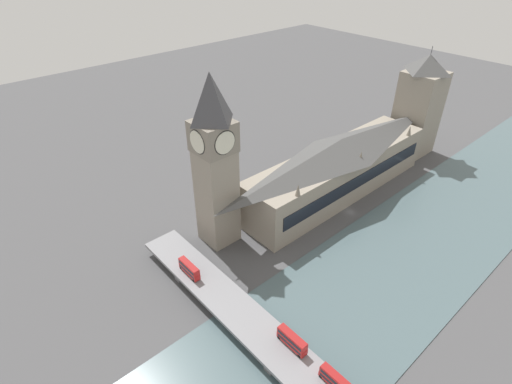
{
  "coord_description": "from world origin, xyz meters",
  "views": [
    {
      "loc": [
        -80.8,
        129.33,
        108.39
      ],
      "look_at": [
        18.94,
        40.51,
        19.5
      ],
      "focal_mm": 28.0,
      "sensor_mm": 36.0,
      "label": 1
    }
  ],
  "objects_px": {
    "victoria_tower": "(419,106)",
    "double_decker_bus_rear": "(189,268)",
    "double_decker_bus_lead": "(292,340)",
    "parliament_hall": "(339,167)",
    "double_decker_bus_mid": "(338,383)",
    "clock_tower": "(215,160)",
    "road_bridge": "(281,353)"
  },
  "relations": [
    {
      "from": "victoria_tower",
      "to": "double_decker_bus_mid",
      "type": "relative_size",
      "value": 5.02
    },
    {
      "from": "double_decker_bus_mid",
      "to": "double_decker_bus_rear",
      "type": "xyz_separation_m",
      "value": [
        61.96,
        5.78,
        0.15
      ]
    },
    {
      "from": "double_decker_bus_mid",
      "to": "double_decker_bus_rear",
      "type": "bearing_deg",
      "value": 5.33
    },
    {
      "from": "double_decker_bus_lead",
      "to": "parliament_hall",
      "type": "bearing_deg",
      "value": -59.32
    },
    {
      "from": "victoria_tower",
      "to": "double_decker_bus_rear",
      "type": "distance_m",
      "value": 154.78
    },
    {
      "from": "road_bridge",
      "to": "double_decker_bus_rear",
      "type": "bearing_deg",
      "value": 3.25
    },
    {
      "from": "double_decker_bus_lead",
      "to": "double_decker_bus_mid",
      "type": "relative_size",
      "value": 0.88
    },
    {
      "from": "parliament_hall",
      "to": "double_decker_bus_lead",
      "type": "relative_size",
      "value": 10.26
    },
    {
      "from": "victoria_tower",
      "to": "double_decker_bus_lead",
      "type": "distance_m",
      "value": 156.37
    },
    {
      "from": "victoria_tower",
      "to": "road_bridge",
      "type": "height_order",
      "value": "victoria_tower"
    },
    {
      "from": "clock_tower",
      "to": "double_decker_bus_rear",
      "type": "relative_size",
      "value": 6.86
    },
    {
      "from": "victoria_tower",
      "to": "double_decker_bus_rear",
      "type": "xyz_separation_m",
      "value": [
        -3.37,
        153.51,
        -19.49
      ]
    },
    {
      "from": "victoria_tower",
      "to": "clock_tower",
      "type": "bearing_deg",
      "value": 85.39
    },
    {
      "from": "clock_tower",
      "to": "double_decker_bus_rear",
      "type": "xyz_separation_m",
      "value": [
        -13.84,
        23.61,
        -29.36
      ]
    },
    {
      "from": "double_decker_bus_lead",
      "to": "double_decker_bus_mid",
      "type": "height_order",
      "value": "double_decker_bus_lead"
    },
    {
      "from": "parliament_hall",
      "to": "clock_tower",
      "type": "distance_m",
      "value": 68.05
    },
    {
      "from": "road_bridge",
      "to": "double_decker_bus_lead",
      "type": "relative_size",
      "value": 13.42
    },
    {
      "from": "road_bridge",
      "to": "double_decker_bus_lead",
      "type": "height_order",
      "value": "double_decker_bus_lead"
    },
    {
      "from": "double_decker_bus_lead",
      "to": "double_decker_bus_rear",
      "type": "xyz_separation_m",
      "value": [
        44.68,
        5.99,
        0.0
      ]
    },
    {
      "from": "clock_tower",
      "to": "double_decker_bus_lead",
      "type": "relative_size",
      "value": 6.76
    },
    {
      "from": "clock_tower",
      "to": "road_bridge",
      "type": "relative_size",
      "value": 0.5
    },
    {
      "from": "parliament_hall",
      "to": "road_bridge",
      "type": "distance_m",
      "value": 97.28
    },
    {
      "from": "victoria_tower",
      "to": "double_decker_bus_rear",
      "type": "relative_size",
      "value": 5.76
    },
    {
      "from": "clock_tower",
      "to": "parliament_hall",
      "type": "bearing_deg",
      "value": -99.44
    },
    {
      "from": "parliament_hall",
      "to": "road_bridge",
      "type": "xyz_separation_m",
      "value": [
        -47.28,
        84.38,
        -10.32
      ]
    },
    {
      "from": "clock_tower",
      "to": "double_decker_bus_mid",
      "type": "xyz_separation_m",
      "value": [
        -75.79,
        17.84,
        -29.51
      ]
    },
    {
      "from": "parliament_hall",
      "to": "double_decker_bus_mid",
      "type": "relative_size",
      "value": 9.08
    },
    {
      "from": "clock_tower",
      "to": "double_decker_bus_lead",
      "type": "distance_m",
      "value": 67.8
    },
    {
      "from": "clock_tower",
      "to": "double_decker_bus_mid",
      "type": "relative_size",
      "value": 5.98
    },
    {
      "from": "parliament_hall",
      "to": "double_decker_bus_lead",
      "type": "distance_m",
      "value": 94.3
    },
    {
      "from": "victoria_tower",
      "to": "road_bridge",
      "type": "distance_m",
      "value": 159.95
    },
    {
      "from": "parliament_hall",
      "to": "double_decker_bus_rear",
      "type": "bearing_deg",
      "value": 92.19
    }
  ]
}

